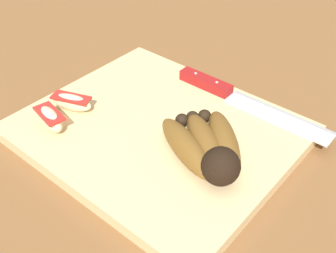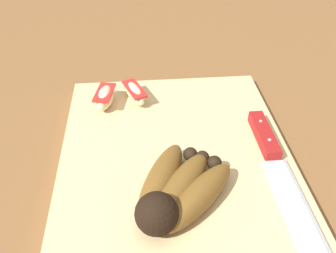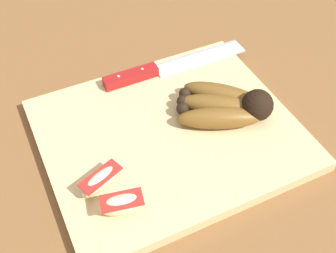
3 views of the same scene
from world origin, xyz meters
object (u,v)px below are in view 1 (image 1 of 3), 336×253
banana_bunch (208,147)px  apple_wedge_middle (50,119)px  apple_wedge_near (72,102)px  chefs_knife (229,93)px

banana_bunch → apple_wedge_middle: banana_bunch is taller
apple_wedge_near → chefs_knife: bearing=48.4°
chefs_knife → apple_wedge_near: 0.26m
apple_wedge_middle → banana_bunch: bearing=24.2°
chefs_knife → apple_wedge_near: size_ratio=3.88×
chefs_knife → apple_wedge_middle: size_ratio=4.23×
banana_bunch → apple_wedge_near: bearing=-168.1°
chefs_knife → banana_bunch: bearing=-67.4°
chefs_knife → apple_wedge_middle: apple_wedge_middle is taller
banana_bunch → apple_wedge_middle: size_ratio=2.47×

